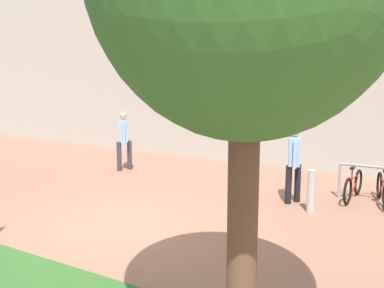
# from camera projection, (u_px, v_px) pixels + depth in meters

# --- Properties ---
(ground_plane) EXTENTS (60.00, 60.00, 0.00)m
(ground_plane) POSITION_uv_depth(u_px,v_px,m) (113.00, 228.00, 8.40)
(ground_plane) COLOR #936651
(building_facade) EXTENTS (28.00, 1.20, 10.00)m
(building_facade) POSITION_uv_depth(u_px,v_px,m) (264.00, 0.00, 13.65)
(building_facade) COLOR #B2ADA3
(building_facade) RESTS_ON ground
(planter_strip) EXTENTS (7.00, 1.10, 0.16)m
(planter_strip) POSITION_uv_depth(u_px,v_px,m) (14.00, 277.00, 6.23)
(planter_strip) COLOR #336028
(planter_strip) RESTS_ON ground
(bollard_steel) EXTENTS (0.16, 0.16, 0.90)m
(bollard_steel) POSITION_uv_depth(u_px,v_px,m) (311.00, 191.00, 9.22)
(bollard_steel) COLOR #ADADB2
(bollard_steel) RESTS_ON ground
(person_casual_tan) EXTENTS (0.37, 0.58, 1.72)m
(person_casual_tan) POSITION_uv_depth(u_px,v_px,m) (294.00, 159.00, 9.81)
(person_casual_tan) COLOR black
(person_casual_tan) RESTS_ON ground
(person_shirt_white) EXTENTS (0.43, 0.50, 1.72)m
(person_shirt_white) POSITION_uv_depth(u_px,v_px,m) (124.00, 137.00, 13.00)
(person_shirt_white) COLOR #383342
(person_shirt_white) RESTS_ON ground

